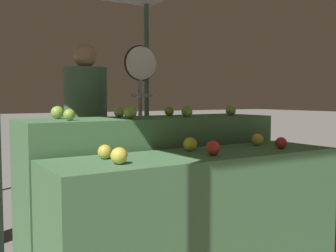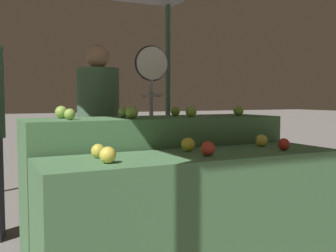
% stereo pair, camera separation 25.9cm
% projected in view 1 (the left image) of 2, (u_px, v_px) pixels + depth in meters
% --- Properties ---
extents(display_counter_front, '(1.87, 0.55, 0.82)m').
position_uv_depth(display_counter_front, '(201.00, 220.00, 2.40)').
color(display_counter_front, '#4C7A4C').
rests_on(display_counter_front, ground_plane).
extents(display_counter_back, '(1.87, 0.55, 1.02)m').
position_uv_depth(display_counter_back, '(152.00, 186.00, 2.90)').
color(display_counter_back, '#4C7A4C').
rests_on(display_counter_back, ground_plane).
extents(apple_front_0, '(0.09, 0.09, 0.09)m').
position_uv_depth(apple_front_0, '(119.00, 156.00, 1.98)').
color(apple_front_0, yellow).
rests_on(apple_front_0, display_counter_front).
extents(apple_front_1, '(0.09, 0.09, 0.09)m').
position_uv_depth(apple_front_1, '(213.00, 148.00, 2.29)').
color(apple_front_1, red).
rests_on(apple_front_1, display_counter_front).
extents(apple_front_2, '(0.08, 0.08, 0.08)m').
position_uv_depth(apple_front_2, '(281.00, 143.00, 2.59)').
color(apple_front_2, '#AD281E').
rests_on(apple_front_2, display_counter_front).
extents(apple_front_3, '(0.08, 0.08, 0.08)m').
position_uv_depth(apple_front_3, '(105.00, 152.00, 2.15)').
color(apple_front_3, gold).
rests_on(apple_front_3, display_counter_front).
extents(apple_front_4, '(0.09, 0.09, 0.09)m').
position_uv_depth(apple_front_4, '(189.00, 144.00, 2.47)').
color(apple_front_4, gold).
rests_on(apple_front_4, display_counter_front).
extents(apple_front_5, '(0.08, 0.08, 0.08)m').
position_uv_depth(apple_front_5, '(257.00, 140.00, 2.78)').
color(apple_front_5, yellow).
rests_on(apple_front_5, display_counter_front).
extents(apple_back_0, '(0.07, 0.07, 0.07)m').
position_uv_depth(apple_back_0, '(69.00, 115.00, 2.43)').
color(apple_back_0, '#8EB247').
rests_on(apple_back_0, display_counter_back).
extents(apple_back_1, '(0.09, 0.09, 0.09)m').
position_uv_depth(apple_back_1, '(130.00, 112.00, 2.65)').
color(apple_back_1, '#8EB247').
rests_on(apple_back_1, display_counter_back).
extents(apple_back_2, '(0.08, 0.08, 0.08)m').
position_uv_depth(apple_back_2, '(187.00, 112.00, 2.89)').
color(apple_back_2, '#84AD3D').
rests_on(apple_back_2, display_counter_back).
extents(apple_back_3, '(0.08, 0.08, 0.08)m').
position_uv_depth(apple_back_3, '(231.00, 111.00, 3.13)').
color(apple_back_3, '#7AA338').
rests_on(apple_back_3, display_counter_back).
extents(apple_back_4, '(0.09, 0.09, 0.09)m').
position_uv_depth(apple_back_4, '(57.00, 113.00, 2.61)').
color(apple_back_4, '#8EB247').
rests_on(apple_back_4, display_counter_back).
extents(apple_back_5, '(0.08, 0.08, 0.08)m').
position_uv_depth(apple_back_5, '(119.00, 112.00, 2.84)').
color(apple_back_5, '#8EB247').
rests_on(apple_back_5, display_counter_back).
extents(apple_back_6, '(0.07, 0.07, 0.07)m').
position_uv_depth(apple_back_6, '(169.00, 111.00, 3.06)').
color(apple_back_6, '#7AA338').
rests_on(apple_back_6, display_counter_back).
extents(produce_scale, '(0.32, 0.20, 1.63)m').
position_uv_depth(produce_scale, '(141.00, 93.00, 3.53)').
color(produce_scale, '#99999E').
rests_on(produce_scale, ground_plane).
extents(person_vendor_at_scale, '(0.47, 0.47, 1.65)m').
position_uv_depth(person_vendor_at_scale, '(86.00, 122.00, 3.58)').
color(person_vendor_at_scale, '#2D2D38').
rests_on(person_vendor_at_scale, ground_plane).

